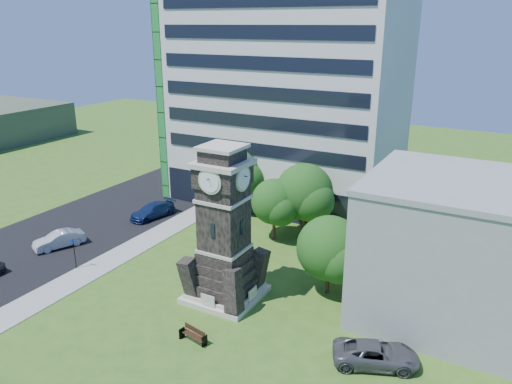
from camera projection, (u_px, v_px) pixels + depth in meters
The scene contains 15 objects.
ground at pixel (180, 298), 39.12m from camera, with size 160.00×160.00×0.00m, color #395F1B.
sidewalk at pixel (131, 249), 47.59m from camera, with size 3.00×70.00×0.06m, color gray.
street at pixel (69, 232), 51.48m from camera, with size 14.00×80.00×0.02m, color black.
clock_tower at pixel (224, 235), 37.70m from camera, with size 5.40×5.40×12.22m.
office_tall at pixel (288, 80), 57.42m from camera, with size 26.20×15.11×28.60m.
office_low at pixel (475, 253), 34.96m from camera, with size 15.20×12.20×10.40m.
car_street_mid at pixel (59, 240), 47.79m from camera, with size 1.64×4.69×1.55m, color #B5B8BE.
car_street_north at pixel (152, 211), 55.11m from camera, with size 2.18×5.35×1.55m, color #11224E.
car_east_lot at pixel (376, 354), 31.32m from camera, with size 2.49×5.41×1.50m, color #505055.
park_bench at pixel (194, 334), 33.66m from camera, with size 1.98×0.53×1.02m.
street_sign at pixel (74, 250), 43.29m from camera, with size 0.67×0.07×2.80m.
tree_nw at pixel (240, 173), 56.04m from camera, with size 6.57×5.98×7.61m.
tree_nc at pixel (275, 203), 48.60m from camera, with size 4.98×4.52×6.23m.
tree_ne at pixel (305, 194), 48.90m from camera, with size 6.23×5.67×7.60m.
tree_east at pixel (330, 250), 38.75m from camera, with size 5.65×5.14×6.46m.
Camera 1 is at (21.82, -27.19, 20.51)m, focal length 35.00 mm.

